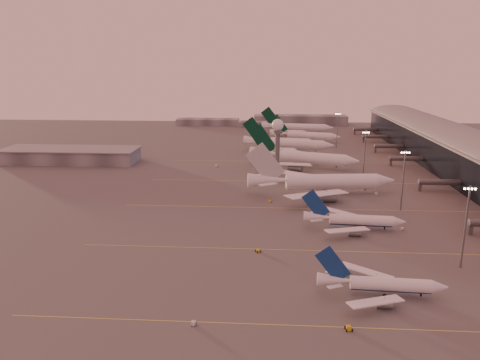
{
  "coord_description": "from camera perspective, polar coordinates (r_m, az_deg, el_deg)",
  "views": [
    {
      "loc": [
        1.3,
        -131.92,
        58.78
      ],
      "look_at": [
        -11.81,
        65.68,
        9.08
      ],
      "focal_mm": 35.0,
      "sensor_mm": 36.0,
      "label": 1
    }
  ],
  "objects": [
    {
      "name": "ground",
      "position": [
        144.43,
        3.0,
        -9.95
      ],
      "size": [
        700.0,
        700.0,
        0.0
      ],
      "primitive_type": "plane",
      "color": "#5A5757",
      "rests_on": "ground"
    },
    {
      "name": "taxiway_markings",
      "position": [
        198.98,
        11.93,
        -3.41
      ],
      "size": [
        180.0,
        185.25,
        0.02
      ],
      "color": "#E3D850",
      "rests_on": "ground"
    },
    {
      "name": "terminal",
      "position": [
        268.81,
        27.1,
        2.19
      ],
      "size": [
        57.0,
        362.0,
        23.04
      ],
      "color": "black",
      "rests_on": "ground"
    },
    {
      "name": "hangar",
      "position": [
        302.69,
        -19.93,
        2.87
      ],
      "size": [
        82.0,
        27.0,
        8.5
      ],
      "color": "#5A5C61",
      "rests_on": "ground"
    },
    {
      "name": "radar_tower",
      "position": [
        254.77,
        4.61,
        5.5
      ],
      "size": [
        6.4,
        6.4,
        31.1
      ],
      "color": "#585B60",
      "rests_on": "ground"
    },
    {
      "name": "mast_a",
      "position": [
        150.49,
        25.82,
        -4.79
      ],
      "size": [
        3.6,
        0.56,
        25.0
      ],
      "color": "#585B60",
      "rests_on": "ground"
    },
    {
      "name": "mast_b",
      "position": [
        199.63,
        19.29,
        0.24
      ],
      "size": [
        3.6,
        0.56,
        25.0
      ],
      "color": "#585B60",
      "rests_on": "ground"
    },
    {
      "name": "mast_c",
      "position": [
        250.85,
        14.95,
        3.27
      ],
      "size": [
        3.6,
        0.56,
        25.0
      ],
      "color": "#585B60",
      "rests_on": "ground"
    },
    {
      "name": "mast_d",
      "position": [
        338.21,
        11.76,
        6.14
      ],
      "size": [
        3.6,
        0.56,
        25.0
      ],
      "color": "#585B60",
      "rests_on": "ground"
    },
    {
      "name": "distant_horizon",
      "position": [
        460.35,
        3.96,
        7.21
      ],
      "size": [
        165.0,
        37.5,
        9.0
      ],
      "color": "#5A5C61",
      "rests_on": "ground"
    },
    {
      "name": "narrowbody_near",
      "position": [
        129.27,
        16.83,
        -12.28
      ],
      "size": [
        33.89,
        27.01,
        13.24
      ],
      "color": "white",
      "rests_on": "ground"
    },
    {
      "name": "narrowbody_mid",
      "position": [
        174.95,
        13.67,
        -4.94
      ],
      "size": [
        37.16,
        29.58,
        14.52
      ],
      "color": "white",
      "rests_on": "ground"
    },
    {
      "name": "widebody_white",
      "position": [
        218.54,
        9.95,
        -0.59
      ],
      "size": [
        68.93,
        54.96,
        24.27
      ],
      "color": "white",
      "rests_on": "ground"
    },
    {
      "name": "greentail_a",
      "position": [
        273.18,
        7.68,
        2.44
      ],
      "size": [
        63.36,
        50.31,
        23.95
      ],
      "color": "white",
      "rests_on": "ground"
    },
    {
      "name": "greentail_b",
      "position": [
        320.76,
        5.89,
        4.19
      ],
      "size": [
        62.21,
        49.66,
        22.98
      ],
      "color": "white",
      "rests_on": "ground"
    },
    {
      "name": "greentail_c",
      "position": [
        363.26,
        7.91,
        5.21
      ],
      "size": [
        53.91,
        42.86,
        20.24
      ],
      "color": "white",
      "rests_on": "ground"
    },
    {
      "name": "greentail_d",
      "position": [
        404.93,
        7.03,
        6.21
      ],
      "size": [
        61.88,
        49.69,
        22.53
      ],
      "color": "white",
      "rests_on": "ground"
    },
    {
      "name": "gsv_truck_a",
      "position": [
        112.68,
        -5.48,
        -16.77
      ],
      "size": [
        5.4,
        2.17,
        2.16
      ],
      "color": "silver",
      "rests_on": "ground"
    },
    {
      "name": "gsv_tug_near",
      "position": [
        113.49,
        13.1,
        -17.2
      ],
      "size": [
        2.56,
        3.84,
        1.03
      ],
      "color": "gold",
      "rests_on": "ground"
    },
    {
      "name": "gsv_tug_mid",
      "position": [
        151.12,
        2.22,
        -8.61
      ],
      "size": [
        3.48,
        3.84,
        0.94
      ],
      "color": "gold",
      "rests_on": "ground"
    },
    {
      "name": "gsv_truck_b",
      "position": [
        179.48,
        19.3,
        -5.5
      ],
      "size": [
        5.36,
        2.81,
        2.06
      ],
      "color": "silver",
      "rests_on": "ground"
    },
    {
      "name": "gsv_truck_c",
      "position": [
        203.6,
        3.81,
        -2.43
      ],
      "size": [
        5.24,
        3.54,
        1.99
      ],
      "color": "gold",
      "rests_on": "ground"
    },
    {
      "name": "gsv_catering_b",
      "position": [
        223.21,
        16.37,
        -1.25
      ],
      "size": [
        5.16,
        3.65,
        3.87
      ],
      "color": "silver",
      "rests_on": "ground"
    },
    {
      "name": "gsv_truck_d",
      "position": [
        272.56,
        -2.87,
        1.89
      ],
      "size": [
        4.65,
        6.59,
        2.52
      ],
      "color": "silver",
      "rests_on": "ground"
    },
    {
      "name": "gsv_tug_hangar",
      "position": [
        306.39,
        13.09,
        2.76
      ],
      "size": [
        4.06,
        3.68,
        1.0
      ],
      "color": "gold",
      "rests_on": "ground"
    }
  ]
}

